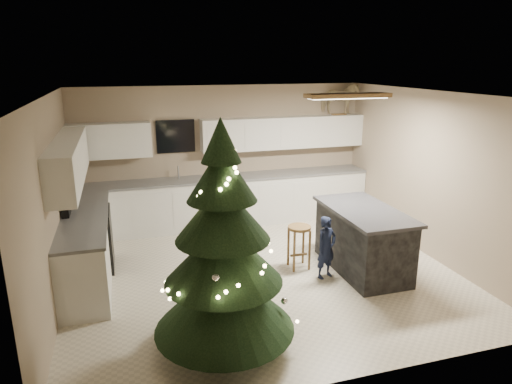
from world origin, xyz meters
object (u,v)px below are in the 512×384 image
island (363,239)px  bar_stool (299,237)px  toddler (326,247)px  christmas_tree (223,259)px  rocking_horse (340,98)px

island → bar_stool: island is taller
island → toddler: bearing=-172.8°
island → christmas_tree: 2.78m
bar_stool → toddler: toddler is taller
toddler → rocking_horse: (1.47, 2.71, 1.86)m
rocking_horse → bar_stool: bearing=161.0°
bar_stool → rocking_horse: size_ratio=0.86×
christmas_tree → rocking_horse: (3.24, 3.92, 1.29)m
christmas_tree → toddler: christmas_tree is taller
island → bar_stool: size_ratio=2.57×
island → bar_stool: bearing=159.5°
bar_stool → rocking_horse: bearing=53.2°
island → christmas_tree: bearing=-151.6°
toddler → rocking_horse: 3.60m
bar_stool → rocking_horse: rocking_horse is taller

